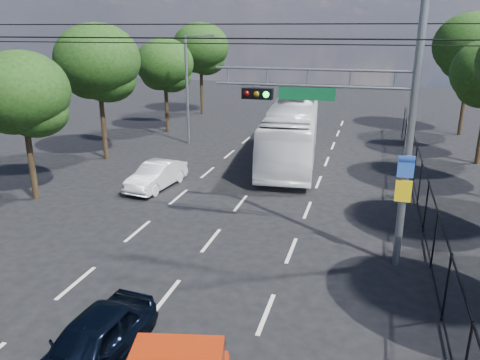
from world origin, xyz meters
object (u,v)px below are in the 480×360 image
(signal_mast, at_px, (371,105))
(white_bus, at_px, (291,134))
(white_van, at_px, (156,175))
(navy_hatchback, at_px, (92,344))

(signal_mast, height_order, white_bus, signal_mast)
(signal_mast, bearing_deg, white_van, 153.27)
(white_bus, height_order, white_van, white_bus)
(white_bus, bearing_deg, signal_mast, -75.09)
(white_bus, distance_m, white_van, 8.59)
(white_van, bearing_deg, signal_mast, -19.51)
(navy_hatchback, relative_size, white_bus, 0.33)
(navy_hatchback, bearing_deg, signal_mast, 56.04)
(signal_mast, xyz_separation_m, white_bus, (-4.37, 11.52, -3.61))
(navy_hatchback, bearing_deg, white_van, 113.30)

